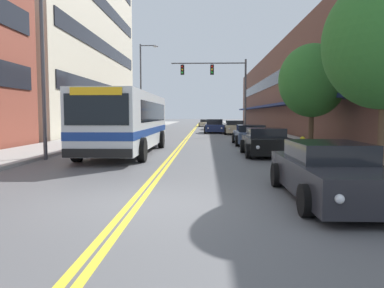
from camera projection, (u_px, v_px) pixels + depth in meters
ground_plane at (193, 130)px, 45.12m from camera, size 240.00×240.00×0.00m
sidewalk_left at (134, 130)px, 45.39m from camera, size 3.54×106.00×0.12m
sidewalk_right at (254, 130)px, 44.84m from camera, size 3.54×106.00×0.12m
centre_line at (193, 130)px, 45.12m from camera, size 0.34×106.00×0.01m
office_tower_left at (49, 6)px, 39.93m from camera, size 12.08×29.61×26.88m
storefront_row_right at (305, 90)px, 44.24m from camera, size 9.10×68.00×9.56m
city_bus at (128, 120)px, 18.70m from camera, size 2.96×10.61×2.93m
car_dark_grey_parked_left_near at (150, 127)px, 39.26m from camera, size 2.03×4.71×1.40m
car_silver_parked_left_mid at (132, 131)px, 30.20m from camera, size 2.00×4.36×1.34m
car_charcoal_parked_right_foreground at (329, 172)px, 8.47m from camera, size 2.05×4.91×1.29m
car_slate_blue_parked_right_mid at (251, 135)px, 23.85m from camera, size 2.17×4.53×1.26m
car_black_parked_right_far at (266, 142)px, 17.55m from camera, size 2.16×4.20×1.28m
car_beige_parked_right_end at (235, 128)px, 36.73m from camera, size 2.14×4.24×1.34m
car_champagne_moving_lead at (205, 123)px, 60.44m from camera, size 2.19×4.31×1.13m
car_navy_moving_second at (214, 127)px, 39.28m from camera, size 2.17×4.71×1.43m
car_white_moving_third at (213, 125)px, 48.33m from camera, size 2.12×4.85×1.28m
traffic_signal_mast at (221, 81)px, 34.94m from camera, size 7.02×0.38×7.05m
street_lamp_left_near at (50, 57)px, 15.59m from camera, size 2.27×0.28×7.14m
street_lamp_left_far at (143, 82)px, 39.01m from camera, size 1.97×0.28×9.20m
street_tree_right_mid at (312, 81)px, 20.37m from camera, size 3.62×3.62×5.63m
fire_hydrant at (302, 145)px, 17.10m from camera, size 0.34×0.26×0.80m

